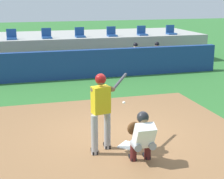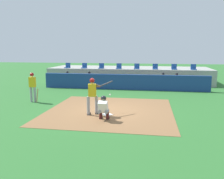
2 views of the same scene
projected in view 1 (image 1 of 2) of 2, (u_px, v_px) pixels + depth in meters
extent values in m
plane|color=#2D6B2D|center=(119.00, 134.00, 9.11)|extent=(80.00, 80.00, 0.00)
cube|color=olive|center=(119.00, 134.00, 9.11)|extent=(6.40, 6.40, 0.01)
cube|color=white|center=(129.00, 146.00, 8.36)|extent=(0.62, 0.62, 0.02)
cylinder|color=#99999E|center=(95.00, 135.00, 7.84)|extent=(0.15, 0.15, 0.92)
cylinder|color=#99999E|center=(107.00, 130.00, 8.15)|extent=(0.15, 0.15, 0.92)
cube|color=gold|center=(101.00, 100.00, 7.80)|extent=(0.42, 0.31, 0.60)
sphere|color=brown|center=(101.00, 81.00, 7.69)|extent=(0.21, 0.21, 0.21)
sphere|color=maroon|center=(101.00, 79.00, 7.68)|extent=(0.24, 0.24, 0.24)
cylinder|color=brown|center=(103.00, 89.00, 7.84)|extent=(0.57, 0.26, 0.18)
cylinder|color=brown|center=(111.00, 89.00, 7.89)|extent=(0.23, 0.26, 0.17)
cylinder|color=#333338|center=(120.00, 81.00, 8.35)|extent=(0.57, 0.71, 0.24)
cube|color=black|center=(94.00, 152.00, 8.01)|extent=(0.13, 0.26, 0.09)
cube|color=black|center=(107.00, 146.00, 8.31)|extent=(0.13, 0.26, 0.09)
cylinder|color=gray|center=(136.00, 145.00, 7.41)|extent=(0.16, 0.32, 0.16)
cylinder|color=#4C1919|center=(133.00, 152.00, 7.60)|extent=(0.14, 0.14, 0.42)
cube|color=black|center=(132.00, 158.00, 7.70)|extent=(0.11, 0.24, 0.08)
cylinder|color=gray|center=(150.00, 144.00, 7.49)|extent=(0.16, 0.32, 0.16)
cylinder|color=#4C1919|center=(148.00, 150.00, 7.69)|extent=(0.14, 0.14, 0.42)
cube|color=black|center=(146.00, 156.00, 7.78)|extent=(0.11, 0.24, 0.08)
cube|color=white|center=(144.00, 136.00, 7.35)|extent=(0.41, 0.44, 0.57)
cube|color=#2D2D33|center=(142.00, 133.00, 7.46)|extent=(0.38, 0.26, 0.45)
sphere|color=#996B4C|center=(143.00, 119.00, 7.34)|extent=(0.21, 0.21, 0.21)
sphere|color=#232328|center=(143.00, 117.00, 7.35)|extent=(0.25, 0.25, 0.25)
cylinder|color=#996B4C|center=(139.00, 132.00, 7.55)|extent=(0.11, 0.45, 0.10)
ellipsoid|color=brown|center=(134.00, 128.00, 7.75)|extent=(0.28, 0.12, 0.30)
sphere|color=white|center=(124.00, 103.00, 8.72)|extent=(0.07, 0.07, 0.07)
cube|color=navy|center=(74.00, 65.00, 15.01)|extent=(13.00, 0.30, 1.20)
cube|color=olive|center=(71.00, 69.00, 16.03)|extent=(11.80, 0.44, 0.45)
cylinder|color=#939399|center=(1.00, 68.00, 14.96)|extent=(0.15, 0.40, 0.15)
cylinder|color=#939399|center=(2.00, 75.00, 14.84)|extent=(0.13, 0.13, 0.45)
cube|color=maroon|center=(2.00, 79.00, 14.84)|extent=(0.11, 0.24, 0.08)
cylinder|color=brown|center=(3.00, 63.00, 15.01)|extent=(0.09, 0.41, 0.22)
cylinder|color=#939399|center=(134.00, 61.00, 16.50)|extent=(0.15, 0.40, 0.15)
cylinder|color=#939399|center=(136.00, 67.00, 16.38)|extent=(0.13, 0.13, 0.45)
cube|color=maroon|center=(136.00, 71.00, 16.38)|extent=(0.11, 0.24, 0.08)
cylinder|color=#939399|center=(140.00, 60.00, 16.57)|extent=(0.15, 0.40, 0.15)
cylinder|color=#939399|center=(141.00, 67.00, 16.45)|extent=(0.13, 0.13, 0.45)
cube|color=maroon|center=(141.00, 71.00, 16.45)|extent=(0.11, 0.24, 0.08)
cube|color=white|center=(135.00, 54.00, 16.67)|extent=(0.36, 0.22, 0.54)
sphere|color=tan|center=(136.00, 46.00, 16.57)|extent=(0.20, 0.20, 0.20)
sphere|color=black|center=(136.00, 45.00, 16.56)|extent=(0.22, 0.22, 0.22)
cylinder|color=tan|center=(132.00, 57.00, 16.51)|extent=(0.09, 0.41, 0.22)
cylinder|color=tan|center=(140.00, 57.00, 16.62)|extent=(0.09, 0.41, 0.22)
cylinder|color=#939399|center=(156.00, 60.00, 16.78)|extent=(0.15, 0.40, 0.15)
cylinder|color=#939399|center=(157.00, 66.00, 16.66)|extent=(0.13, 0.13, 0.45)
cube|color=maroon|center=(157.00, 70.00, 16.66)|extent=(0.11, 0.24, 0.08)
cylinder|color=#939399|center=(161.00, 59.00, 16.85)|extent=(0.15, 0.40, 0.15)
cylinder|color=#939399|center=(162.00, 66.00, 16.73)|extent=(0.13, 0.13, 0.45)
cube|color=maroon|center=(163.00, 70.00, 16.73)|extent=(0.11, 0.24, 0.08)
cube|color=white|center=(157.00, 53.00, 16.95)|extent=(0.36, 0.22, 0.54)
sphere|color=#996B4C|center=(157.00, 45.00, 16.85)|extent=(0.20, 0.20, 0.20)
sphere|color=black|center=(157.00, 44.00, 16.84)|extent=(0.22, 0.22, 0.22)
cylinder|color=#996B4C|center=(154.00, 56.00, 16.79)|extent=(0.09, 0.41, 0.22)
cylinder|color=#996B4C|center=(162.00, 56.00, 16.90)|extent=(0.09, 0.41, 0.22)
cube|color=#9E9E99|center=(60.00, 48.00, 19.07)|extent=(15.00, 4.40, 1.40)
cube|color=#1E478C|center=(12.00, 39.00, 16.75)|extent=(0.46, 0.46, 0.08)
cube|color=#1E478C|center=(11.00, 33.00, 16.88)|extent=(0.46, 0.06, 0.40)
cube|color=#1E478C|center=(47.00, 38.00, 17.18)|extent=(0.46, 0.46, 0.08)
cube|color=#1E478C|center=(46.00, 32.00, 17.31)|extent=(0.46, 0.06, 0.40)
cube|color=#1E478C|center=(80.00, 37.00, 17.61)|extent=(0.46, 0.46, 0.08)
cube|color=#1E478C|center=(79.00, 31.00, 17.73)|extent=(0.46, 0.06, 0.40)
cube|color=#1E478C|center=(112.00, 36.00, 18.04)|extent=(0.46, 0.46, 0.08)
cube|color=#1E478C|center=(111.00, 30.00, 18.16)|extent=(0.46, 0.06, 0.40)
cube|color=#1E478C|center=(142.00, 35.00, 18.46)|extent=(0.46, 0.46, 0.08)
cube|color=#1E478C|center=(141.00, 30.00, 18.59)|extent=(0.46, 0.06, 0.40)
cube|color=#1E478C|center=(171.00, 34.00, 18.89)|extent=(0.46, 0.46, 0.08)
cube|color=#1E478C|center=(170.00, 29.00, 19.02)|extent=(0.46, 0.06, 0.40)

